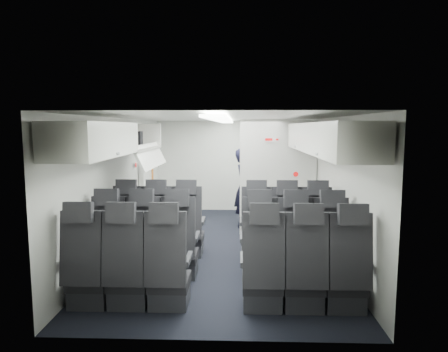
# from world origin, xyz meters

# --- Properties ---
(cabin_shell) EXTENTS (3.41, 6.01, 2.16)m
(cabin_shell) POSITION_xyz_m (0.00, 0.00, 1.12)
(cabin_shell) COLOR black
(cabin_shell) RESTS_ON ground
(seat_row_front) EXTENTS (3.33, 0.56, 1.24)m
(seat_row_front) POSITION_xyz_m (-0.00, -0.53, 0.40)
(seat_row_front) COLOR #262529
(seat_row_front) RESTS_ON cabin_shell
(seat_row_mid) EXTENTS (3.33, 0.56, 1.24)m
(seat_row_mid) POSITION_xyz_m (-0.00, -1.43, 0.40)
(seat_row_mid) COLOR #262529
(seat_row_mid) RESTS_ON cabin_shell
(seat_row_rear) EXTENTS (3.33, 0.56, 1.24)m
(seat_row_rear) POSITION_xyz_m (-0.00, -2.33, 0.40)
(seat_row_rear) COLOR #262529
(seat_row_rear) RESTS_ON cabin_shell
(overhead_bin_left_rear) EXTENTS (0.53, 1.80, 0.40)m
(overhead_bin_left_rear) POSITION_xyz_m (-1.40, -2.00, 1.86)
(overhead_bin_left_rear) COLOR white
(overhead_bin_left_rear) RESTS_ON cabin_shell
(overhead_bin_left_front_open) EXTENTS (0.64, 1.70, 0.72)m
(overhead_bin_left_front_open) POSITION_xyz_m (-1.44, -0.25, 1.74)
(overhead_bin_left_front_open) COLOR #9E9E93
(overhead_bin_left_front_open) RESTS_ON cabin_shell
(overhead_bin_right_rear) EXTENTS (0.53, 1.80, 0.40)m
(overhead_bin_right_rear) POSITION_xyz_m (1.40, -2.00, 1.86)
(overhead_bin_right_rear) COLOR white
(overhead_bin_right_rear) RESTS_ON cabin_shell
(overhead_bin_right_front) EXTENTS (0.53, 1.70, 0.40)m
(overhead_bin_right_front) POSITION_xyz_m (1.40, -0.25, 1.86)
(overhead_bin_right_front) COLOR white
(overhead_bin_right_front) RESTS_ON cabin_shell
(bulkhead_partition) EXTENTS (1.40, 0.15, 2.13)m
(bulkhead_partition) POSITION_xyz_m (0.98, 0.80, 1.08)
(bulkhead_partition) COLOR silver
(bulkhead_partition) RESTS_ON cabin_shell
(galley_unit) EXTENTS (0.85, 0.52, 1.90)m
(galley_unit) POSITION_xyz_m (0.95, 2.72, 0.95)
(galley_unit) COLOR #939399
(galley_unit) RESTS_ON cabin_shell
(boarding_door) EXTENTS (0.12, 1.27, 1.86)m
(boarding_door) POSITION_xyz_m (-1.64, 1.55, 0.95)
(boarding_door) COLOR silver
(boarding_door) RESTS_ON cabin_shell
(flight_attendant) EXTENTS (0.50, 0.65, 1.58)m
(flight_attendant) POSITION_xyz_m (0.38, 1.40, 0.79)
(flight_attendant) COLOR black
(flight_attendant) RESTS_ON ground
(carry_on_bag) EXTENTS (0.42, 0.31, 0.24)m
(carry_on_bag) POSITION_xyz_m (-1.45, -0.40, 1.82)
(carry_on_bag) COLOR black
(carry_on_bag) RESTS_ON overhead_bin_left_front_open
(papers) EXTENTS (0.19, 0.04, 0.13)m
(papers) POSITION_xyz_m (0.57, 1.35, 1.03)
(papers) COLOR white
(papers) RESTS_ON flight_attendant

